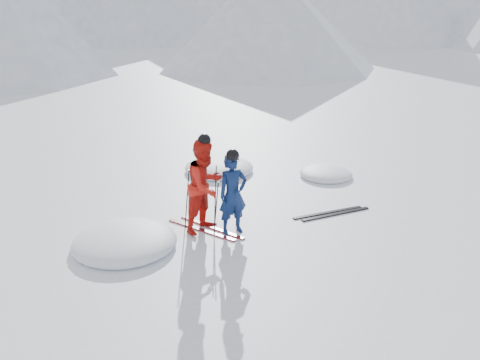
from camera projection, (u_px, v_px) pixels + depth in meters
ground at (318, 222)px, 10.76m from camera, size 160.00×160.00×0.00m
skier_blue at (233, 194)px, 10.03m from camera, size 0.64×0.45×1.65m
skier_red at (205, 186)px, 10.10m from camera, size 1.14×1.02×1.92m
pole_blue_left at (216, 208)px, 10.10m from camera, size 0.11×0.08×1.10m
pole_blue_right at (237, 200)px, 10.45m from camera, size 0.11×0.07×1.10m
pole_red_left at (187, 199)px, 10.27m from camera, size 0.13×0.10×1.27m
pole_red_right at (215, 195)px, 10.48m from camera, size 0.13×0.09×1.27m
ski_worn_left at (201, 230)px, 10.37m from camera, size 0.78×1.59×0.03m
ski_worn_right at (212, 227)px, 10.49m from camera, size 0.67×1.63×0.03m
ski_loose_a at (328, 213)px, 11.18m from camera, size 1.69×0.35×0.03m
ski_loose_b at (336, 214)px, 11.11m from camera, size 1.70×0.29×0.03m
snow_lumps at (202, 200)px, 11.88m from camera, size 7.59×4.86×0.44m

